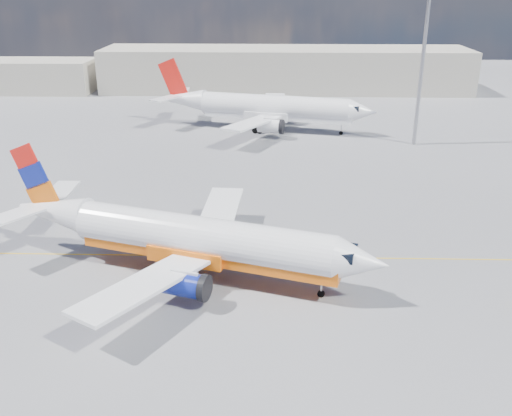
{
  "coord_description": "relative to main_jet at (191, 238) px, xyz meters",
  "views": [
    {
      "loc": [
        2.42,
        -37.61,
        20.74
      ],
      "look_at": [
        1.25,
        4.7,
        3.5
      ],
      "focal_mm": 40.0,
      "sensor_mm": 36.0,
      "label": 1
    }
  ],
  "objects": [
    {
      "name": "second_jet",
      "position": [
        5.25,
        43.53,
        0.25
      ],
      "size": [
        32.32,
        24.76,
        9.76
      ],
      "rotation": [
        0.0,
        0.0,
        -0.24
      ],
      "color": "white",
      "rests_on": "ground"
    },
    {
      "name": "terminal_annex",
      "position": [
        -41.63,
        72.05,
        -0.0
      ],
      "size": [
        26.0,
        10.0,
        6.0
      ],
      "primitive_type": "cube",
      "color": "#B6AE9C",
      "rests_on": "ground"
    },
    {
      "name": "main_jet",
      "position": [
        0.0,
        0.0,
        0.0
      ],
      "size": [
        29.7,
        22.58,
        9.0
      ],
      "rotation": [
        0.0,
        0.0,
        -0.31
      ],
      "color": "white",
      "rests_on": "ground"
    },
    {
      "name": "floodlight_mast",
      "position": [
        24.77,
        36.46,
        10.3
      ],
      "size": [
        1.62,
        1.62,
        22.2
      ],
      "color": "#9999A1",
      "rests_on": "ground"
    },
    {
      "name": "traffic_cone",
      "position": [
        -2.95,
        0.64,
        -2.73
      ],
      "size": [
        0.39,
        0.39,
        0.55
      ],
      "color": "white",
      "rests_on": "ground"
    },
    {
      "name": "ground",
      "position": [
        3.37,
        0.05,
        -3.0
      ],
      "size": [
        240.0,
        240.0,
        0.0
      ],
      "primitive_type": "plane",
      "color": "slate",
      "rests_on": "ground"
    },
    {
      "name": "taxi_line",
      "position": [
        3.37,
        3.05,
        -3.0
      ],
      "size": [
        70.0,
        0.15,
        0.01
      ],
      "primitive_type": "cube",
      "color": "gold",
      "rests_on": "ground"
    },
    {
      "name": "terminal_main",
      "position": [
        8.37,
        75.05,
        1.0
      ],
      "size": [
        70.0,
        14.0,
        8.0
      ],
      "primitive_type": "cube",
      "color": "#B6AE9C",
      "rests_on": "ground"
    }
  ]
}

